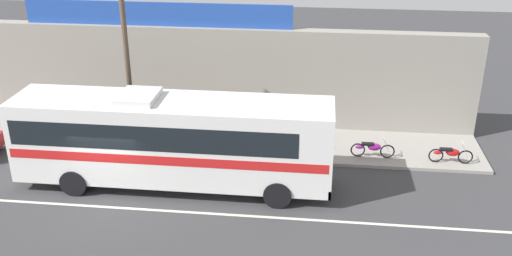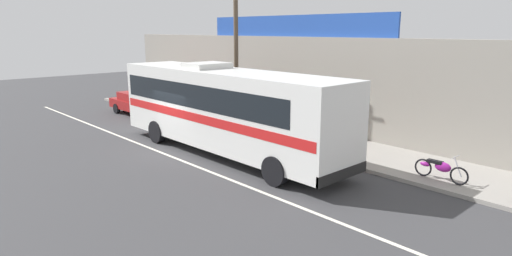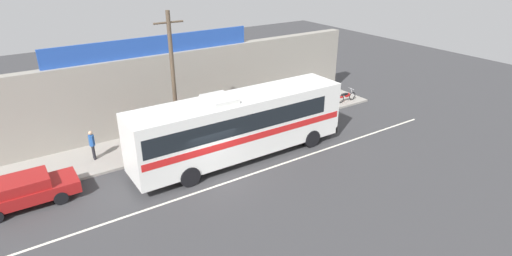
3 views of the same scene
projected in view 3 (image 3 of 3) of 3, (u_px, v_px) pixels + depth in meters
The scene contains 13 objects.
ground_plane at pixel (214, 177), 20.65m from camera, with size 70.00×70.00×0.00m, color #3A3A3D.
sidewalk_slab at pixel (173, 139), 24.58m from camera, with size 30.00×3.60×0.14m, color gray.
storefront_facade at pixel (156, 93), 25.27m from camera, with size 30.00×0.70×4.80m, color gray.
storefront_billboard at pixel (154, 46), 24.16m from camera, with size 12.56×0.12×1.10m, color #234CAD.
road_center_stripe at pixel (221, 184), 20.04m from camera, with size 30.00×0.14×0.01m, color silver.
intercity_bus at pixel (239, 123), 21.80m from camera, with size 12.14×2.67×3.78m.
parked_car at pixel (24, 191), 18.18m from camera, with size 4.44×1.82×1.37m.
utility_pole at pixel (174, 81), 21.82m from camera, with size 1.60×0.22×7.68m.
motorcycle_green at pixel (312, 104), 28.73m from camera, with size 1.86×0.56×0.94m.
motorcycle_orange at pixel (346, 96), 30.23m from camera, with size 1.82×0.56×0.94m.
pedestrian_by_curb at pixel (147, 129), 23.49m from camera, with size 0.30×0.48×1.67m.
pedestrian_far_right at pixel (92, 143), 21.79m from camera, with size 0.30×0.48×1.66m.
pedestrian_near_shop at pixel (127, 138), 22.17m from camera, with size 0.30×0.48×1.75m.
Camera 3 is at (-8.09, -16.05, 10.70)m, focal length 28.55 mm.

